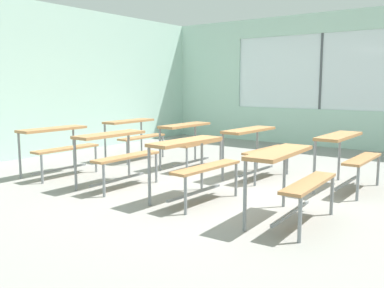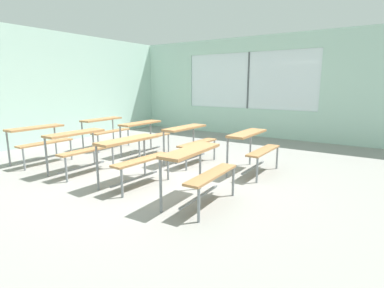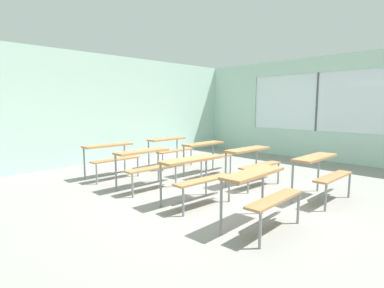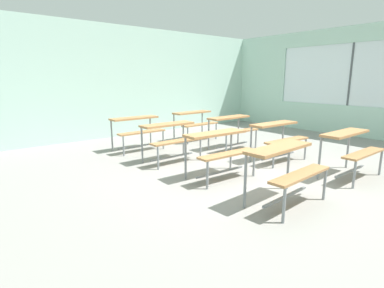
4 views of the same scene
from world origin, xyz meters
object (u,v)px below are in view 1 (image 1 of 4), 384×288
Objects in this scene: desk_bench_r2c1 at (190,135)px; desk_bench_r2c0 at (116,146)px; desk_bench_r0c0 at (290,169)px; desk_bench_r1c0 at (193,155)px; desk_bench_r0c1 at (347,148)px; desk_bench_r3c0 at (57,140)px; desk_bench_r1c1 at (255,141)px; desk_bench_r3c1 at (134,130)px.

desk_bench_r2c0 is at bearing 179.04° from desk_bench_r2c1.
desk_bench_r0c0 is 1.29m from desk_bench_r1c0.
desk_bench_r0c0 is 1.76m from desk_bench_r0c1.
desk_bench_r0c0 and desk_bench_r0c1 have the same top height.
desk_bench_r3c0 is at bearing 114.46° from desk_bench_r0c1.
desk_bench_r1c1 is at bearing 34.84° from desk_bench_r0c0.
desk_bench_r0c0 is 1.00× the size of desk_bench_r1c0.
desk_bench_r0c1 is at bearing -91.64° from desk_bench_r3c1.
desk_bench_r0c1 is 1.00× the size of desk_bench_r2c1.
desk_bench_r1c1 is 1.02× the size of desk_bench_r3c0.
desk_bench_r2c1 and desk_bench_r3c0 have the same top height.
desk_bench_r2c1 is (0.03, 1.26, 0.00)m from desk_bench_r1c1.
desk_bench_r1c1 is at bearing 3.42° from desk_bench_r1c0.
desk_bench_r0c1 and desk_bench_r1c1 have the same top height.
desk_bench_r0c0 is at bearing -90.25° from desk_bench_r3c0.
desk_bench_r3c1 is (1.74, 3.91, 0.00)m from desk_bench_r0c0.
desk_bench_r2c0 is (0.03, 2.58, 0.00)m from desk_bench_r0c0.
desk_bench_r1c1 is (1.63, 0.03, 0.00)m from desk_bench_r1c0.
desk_bench_r2c1 is at bearing 53.24° from desk_bench_r0c0.
desk_bench_r1c1 is at bearing 92.41° from desk_bench_r0c1.
desk_bench_r0c1 is 1.36m from desk_bench_r1c1.
desk_bench_r1c1 is 3.06m from desk_bench_r3c0.
desk_bench_r2c1 is at bearing 90.60° from desk_bench_r1c1.
desk_bench_r0c0 is at bearing 178.68° from desk_bench_r0c1.
desk_bench_r1c0 and desk_bench_r3c0 have the same top height.
desk_bench_r3c1 is (1.71, 1.33, 0.00)m from desk_bench_r2c0.
desk_bench_r3c0 is at bearing 87.34° from desk_bench_r0c0.
desk_bench_r2c1 is (1.74, 2.57, 0.00)m from desk_bench_r0c0.
desk_bench_r0c0 is at bearing -90.96° from desk_bench_r1c0.
desk_bench_r2c0 is 0.98× the size of desk_bench_r3c1.
desk_bench_r3c1 is at bearing 91.40° from desk_bench_r1c1.
desk_bench_r3c1 is at bearing 60.18° from desk_bench_r1c0.
desk_bench_r3c0 is 0.99× the size of desk_bench_r3c1.
desk_bench_r1c1 is at bearing -56.37° from desk_bench_r3c0.
desk_bench_r0c1 is 2.62m from desk_bench_r2c1.
desk_bench_r1c0 is 3.10m from desk_bench_r3c1.
desk_bench_r3c0 is (-1.76, 3.89, 0.00)m from desk_bench_r0c1.
desk_bench_r0c0 and desk_bench_r1c0 have the same top height.
desk_bench_r1c0 and desk_bench_r3c1 have the same top height.
desk_bench_r2c1 is 1.34m from desk_bench_r3c1.
desk_bench_r3c0 is (-1.74, 1.28, 0.00)m from desk_bench_r2c1.
desk_bench_r0c1 is (1.76, -0.04, 0.00)m from desk_bench_r0c0.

